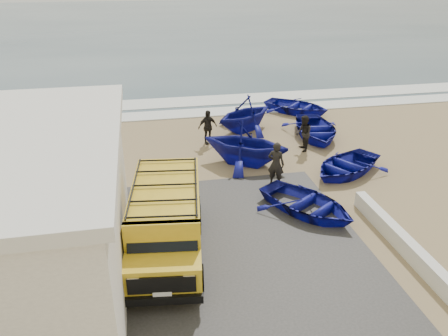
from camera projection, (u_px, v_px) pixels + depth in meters
ground at (228, 218)px, 15.49m from camera, size 160.00×160.00×0.00m
slab at (177, 258)px, 13.35m from camera, size 12.00×10.00×0.05m
ocean at (152, 23)px, 65.18m from camera, size 180.00×88.00×0.01m
surf_line at (187, 114)px, 26.13m from camera, size 180.00×1.60×0.06m
surf_wash at (183, 102)px, 28.35m from camera, size 180.00×2.20×0.04m
parapet at (404, 244)px, 13.59m from camera, size 0.35×6.00×0.55m
van at (166, 218)px, 13.21m from camera, size 2.67×5.44×2.24m
boat_near_left at (307, 204)px, 15.65m from camera, size 4.28×4.58×0.77m
boat_near_right at (346, 165)px, 18.62m from camera, size 4.62×4.26×0.78m
boat_mid_left at (245, 143)px, 19.23m from camera, size 5.03×4.87×2.03m
boat_mid_right at (315, 129)px, 22.51m from camera, size 3.61×4.64×0.88m
boat_far_left at (245, 113)px, 23.17m from camera, size 4.77×4.61×1.92m
boat_far_right at (297, 106)px, 26.20m from camera, size 4.78×4.76×0.81m
fisherman_front at (276, 164)px, 17.42m from camera, size 0.81×0.75×1.86m
fisherman_middle at (304, 134)px, 20.69m from camera, size 0.74×0.91×1.74m
fisherman_back at (208, 127)px, 21.55m from camera, size 1.08×0.69×1.71m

